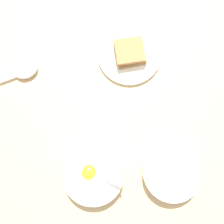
# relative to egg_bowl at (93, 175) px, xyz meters

# --- Properties ---
(ground_plane) EXTENTS (3.00, 3.00, 0.00)m
(ground_plane) POSITION_rel_egg_bowl_xyz_m (0.09, 0.18, -0.03)
(ground_plane) COLOR tan
(egg_bowl) EXTENTS (0.17, 0.17, 0.08)m
(egg_bowl) POSITION_rel_egg_bowl_xyz_m (0.00, 0.00, 0.00)
(egg_bowl) COLOR white
(egg_bowl) RESTS_ON ground_plane
(toast_plate) EXTENTS (0.19, 0.19, 0.02)m
(toast_plate) POSITION_rel_egg_bowl_xyz_m (0.18, 0.32, -0.02)
(toast_plate) COLOR white
(toast_plate) RESTS_ON ground_plane
(toast_sandwich) EXTENTS (0.09, 0.08, 0.04)m
(toast_sandwich) POSITION_rel_egg_bowl_xyz_m (0.18, 0.32, 0.01)
(toast_sandwich) COLOR brown
(toast_sandwich) RESTS_ON toast_plate
(soup_spoon) EXTENTS (0.17, 0.06, 0.03)m
(soup_spoon) POSITION_rel_egg_bowl_xyz_m (-0.14, 0.34, -0.01)
(soup_spoon) COLOR white
(soup_spoon) RESTS_ON ground_plane
(congee_bowl) EXTENTS (0.16, 0.16, 0.05)m
(congee_bowl) POSITION_rel_egg_bowl_xyz_m (0.21, -0.05, -0.00)
(congee_bowl) COLOR white
(congee_bowl) RESTS_ON ground_plane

